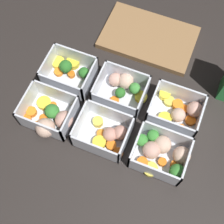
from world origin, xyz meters
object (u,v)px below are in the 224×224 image
object	(u,v)px
container_near_center	(107,134)
container_near_right	(162,153)
container_far_center	(123,89)
container_far_left	(69,72)
container_far_right	(178,111)
container_near_left	(50,117)

from	to	relation	value
container_near_center	container_near_right	distance (m)	0.15
container_near_right	container_far_center	world-z (taller)	same
container_far_left	container_far_right	world-z (taller)	same
container_near_center	container_near_right	xyz separation A→B (m)	(0.15, 0.00, 0.00)
container_near_left	container_far_left	world-z (taller)	same
container_near_center	container_far_left	distance (m)	0.22
container_near_center	container_far_center	distance (m)	0.14
container_near_center	container_far_left	size ratio (longest dim) A/B	1.01
container_far_left	container_far_center	bearing A→B (deg)	1.70
container_near_right	container_far_right	bearing A→B (deg)	88.16
container_near_left	container_far_center	bearing A→B (deg)	45.73
container_near_left	container_far_left	size ratio (longest dim) A/B	1.06
container_near_left	container_near_center	xyz separation A→B (m)	(0.16, 0.01, -0.00)
container_near_right	container_far_center	distance (m)	0.21
container_near_center	container_far_left	world-z (taller)	same
container_near_left	container_far_center	size ratio (longest dim) A/B	1.01
container_near_right	container_far_center	bearing A→B (deg)	139.67
container_far_left	container_far_right	xyz separation A→B (m)	(0.32, -0.00, -0.00)
container_far_right	container_far_left	bearing A→B (deg)	179.65
container_near_left	container_near_right	bearing A→B (deg)	3.09
container_near_left	container_far_right	world-z (taller)	same
container_near_right	container_far_center	size ratio (longest dim) A/B	1.06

